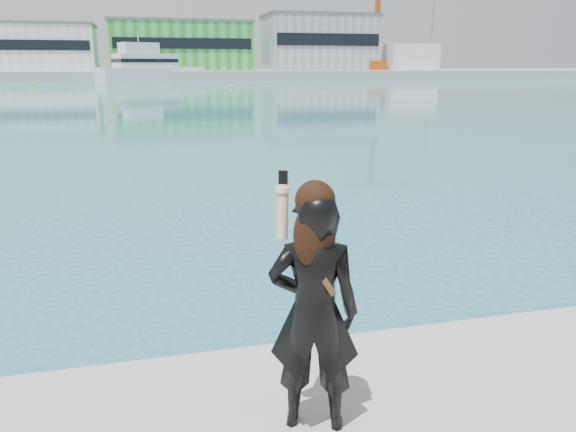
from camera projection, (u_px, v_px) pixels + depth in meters
name	position (u px, v px, depth m)	size (l,w,h in m)	color
far_quay	(145.00, 75.00, 125.77)	(320.00, 40.00, 2.00)	#9E9E99
warehouse_white	(35.00, 47.00, 117.07)	(24.48, 15.35, 9.50)	silver
warehouse_green	(181.00, 46.00, 124.18)	(30.60, 16.36, 10.50)	#2D9224
warehouse_grey_right	(319.00, 42.00, 131.64)	(25.50, 15.35, 12.50)	gray
ancillary_shed	(407.00, 57.00, 135.96)	(12.00, 10.00, 6.00)	silver
dock_crane	(382.00, 11.00, 127.46)	(23.00, 4.00, 24.00)	#C6500B
flagpole_right	(249.00, 49.00, 121.25)	(1.28, 0.16, 8.00)	silver
motor_yacht	(148.00, 68.00, 108.09)	(20.95, 13.36, 9.52)	silver
buoy_near	(231.00, 88.00, 81.24)	(0.50, 0.50, 0.50)	#EBEB0C
buoy_far	(33.00, 86.00, 89.28)	(0.50, 0.50, 0.50)	#EBEB0C
woman	(314.00, 306.00, 3.79)	(0.72, 0.58, 1.80)	black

